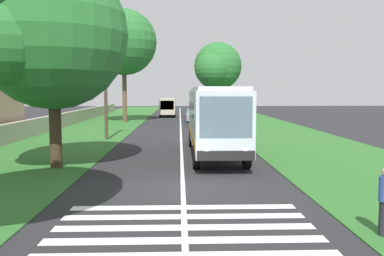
{
  "coord_description": "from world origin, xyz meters",
  "views": [
    {
      "loc": [
        -14.43,
        0.12,
        3.54
      ],
      "look_at": [
        6.42,
        -0.54,
        1.6
      ],
      "focal_mm": 37.34,
      "sensor_mm": 36.0,
      "label": 1
    }
  ],
  "objects_px": {
    "coach_bus": "(214,116)",
    "utility_pole": "(105,80)",
    "trailing_car_0": "(198,120)",
    "roadside_tree_left_2": "(123,45)",
    "trailing_minibus_0": "(168,105)",
    "roadside_tree_right_2": "(216,68)",
    "trailing_car_1": "(194,116)",
    "roadside_tree_right_1": "(217,66)",
    "roadside_tree_right_0": "(210,76)",
    "roadside_tree_left_0": "(50,37)"
  },
  "relations": [
    {
      "from": "coach_bus",
      "to": "utility_pole",
      "type": "xyz_separation_m",
      "value": [
        7.01,
        7.21,
        2.2
      ]
    },
    {
      "from": "trailing_car_0",
      "to": "roadside_tree_left_2",
      "type": "xyz_separation_m",
      "value": [
        5.81,
        8.24,
        8.09
      ]
    },
    {
      "from": "trailing_car_0",
      "to": "roadside_tree_left_2",
      "type": "relative_size",
      "value": 0.34
    },
    {
      "from": "trailing_minibus_0",
      "to": "roadside_tree_left_2",
      "type": "distance_m",
      "value": 12.72
    },
    {
      "from": "trailing_car_0",
      "to": "roadside_tree_right_2",
      "type": "distance_m",
      "value": 16.59
    },
    {
      "from": "trailing_minibus_0",
      "to": "roadside_tree_right_2",
      "type": "bearing_deg",
      "value": -90.55
    },
    {
      "from": "coach_bus",
      "to": "trailing_car_0",
      "type": "distance_m",
      "value": 18.26
    },
    {
      "from": "trailing_minibus_0",
      "to": "trailing_car_1",
      "type": "bearing_deg",
      "value": -159.94
    },
    {
      "from": "coach_bus",
      "to": "roadside_tree_right_1",
      "type": "bearing_deg",
      "value": -5.53
    },
    {
      "from": "trailing_car_1",
      "to": "roadside_tree_right_0",
      "type": "bearing_deg",
      "value": -7.84
    },
    {
      "from": "coach_bus",
      "to": "roadside_tree_left_0",
      "type": "height_order",
      "value": "roadside_tree_left_0"
    },
    {
      "from": "trailing_car_0",
      "to": "roadside_tree_right_2",
      "type": "height_order",
      "value": "roadside_tree_right_2"
    },
    {
      "from": "trailing_car_1",
      "to": "roadside_tree_left_0",
      "type": "xyz_separation_m",
      "value": [
        -27.92,
        7.46,
        5.27
      ]
    },
    {
      "from": "roadside_tree_left_0",
      "to": "roadside_tree_right_0",
      "type": "xyz_separation_m",
      "value": [
        59.52,
        -11.81,
        0.48
      ]
    },
    {
      "from": "trailing_minibus_0",
      "to": "roadside_tree_left_0",
      "type": "bearing_deg",
      "value": 173.52
    },
    {
      "from": "trailing_minibus_0",
      "to": "roadside_tree_left_0",
      "type": "height_order",
      "value": "roadside_tree_left_0"
    },
    {
      "from": "roadside_tree_left_0",
      "to": "utility_pole",
      "type": "height_order",
      "value": "roadside_tree_left_0"
    },
    {
      "from": "trailing_car_1",
      "to": "roadside_tree_left_2",
      "type": "bearing_deg",
      "value": 92.85
    },
    {
      "from": "trailing_car_1",
      "to": "roadside_tree_right_1",
      "type": "distance_m",
      "value": 20.73
    },
    {
      "from": "coach_bus",
      "to": "roadside_tree_right_2",
      "type": "bearing_deg",
      "value": -5.47
    },
    {
      "from": "trailing_car_1",
      "to": "roadside_tree_right_0",
      "type": "distance_m",
      "value": 32.41
    },
    {
      "from": "trailing_car_1",
      "to": "trailing_car_0",
      "type": "bearing_deg",
      "value": -177.71
    },
    {
      "from": "trailing_car_0",
      "to": "trailing_minibus_0",
      "type": "relative_size",
      "value": 0.72
    },
    {
      "from": "roadside_tree_left_2",
      "to": "roadside_tree_right_1",
      "type": "distance_m",
      "value": 23.1
    },
    {
      "from": "trailing_minibus_0",
      "to": "roadside_tree_right_2",
      "type": "distance_m",
      "value": 8.49
    },
    {
      "from": "roadside_tree_right_2",
      "to": "utility_pole",
      "type": "bearing_deg",
      "value": 158.43
    },
    {
      "from": "roadside_tree_left_2",
      "to": "roadside_tree_right_0",
      "type": "xyz_separation_m",
      "value": [
        32.0,
        -12.34,
        -2.34
      ]
    },
    {
      "from": "trailing_car_1",
      "to": "utility_pole",
      "type": "height_order",
      "value": "utility_pole"
    },
    {
      "from": "coach_bus",
      "to": "roadside_tree_left_2",
      "type": "relative_size",
      "value": 0.88
    },
    {
      "from": "trailing_car_0",
      "to": "trailing_car_1",
      "type": "distance_m",
      "value": 6.21
    },
    {
      "from": "trailing_car_0",
      "to": "roadside_tree_right_2",
      "type": "xyz_separation_m",
      "value": [
        15.1,
        -3.2,
        6.08
      ]
    },
    {
      "from": "roadside_tree_right_1",
      "to": "utility_pole",
      "type": "relative_size",
      "value": 1.32
    },
    {
      "from": "trailing_car_1",
      "to": "utility_pole",
      "type": "relative_size",
      "value": 0.52
    },
    {
      "from": "trailing_minibus_0",
      "to": "trailing_car_0",
      "type": "bearing_deg",
      "value": -166.93
    },
    {
      "from": "roadside_tree_right_1",
      "to": "roadside_tree_right_2",
      "type": "height_order",
      "value": "roadside_tree_right_1"
    },
    {
      "from": "roadside_tree_left_0",
      "to": "roadside_tree_right_1",
      "type": "distance_m",
      "value": 48.46
    },
    {
      "from": "roadside_tree_left_2",
      "to": "roadside_tree_right_2",
      "type": "height_order",
      "value": "roadside_tree_left_2"
    },
    {
      "from": "roadside_tree_left_0",
      "to": "roadside_tree_left_2",
      "type": "relative_size",
      "value": 0.75
    },
    {
      "from": "coach_bus",
      "to": "roadside_tree_left_2",
      "type": "xyz_separation_m",
      "value": [
        24.01,
        8.25,
        6.61
      ]
    },
    {
      "from": "trailing_car_0",
      "to": "roadside_tree_right_0",
      "type": "xyz_separation_m",
      "value": [
        37.8,
        -4.1,
        5.75
      ]
    },
    {
      "from": "coach_bus",
      "to": "trailing_car_0",
      "type": "bearing_deg",
      "value": 0.04
    },
    {
      "from": "coach_bus",
      "to": "trailing_minibus_0",
      "type": "height_order",
      "value": "coach_bus"
    },
    {
      "from": "roadside_tree_left_2",
      "to": "roadside_tree_right_0",
      "type": "bearing_deg",
      "value": -21.09
    },
    {
      "from": "roadside_tree_right_0",
      "to": "trailing_minibus_0",
      "type": "bearing_deg",
      "value": 161.4
    },
    {
      "from": "coach_bus",
      "to": "trailing_car_1",
      "type": "relative_size",
      "value": 2.6
    },
    {
      "from": "trailing_car_1",
      "to": "roadside_tree_left_0",
      "type": "distance_m",
      "value": 29.38
    },
    {
      "from": "trailing_car_1",
      "to": "roadside_tree_left_2",
      "type": "xyz_separation_m",
      "value": [
        -0.4,
        7.99,
        8.09
      ]
    },
    {
      "from": "roadside_tree_left_0",
      "to": "roadside_tree_right_2",
      "type": "height_order",
      "value": "roadside_tree_right_2"
    },
    {
      "from": "roadside_tree_left_2",
      "to": "trailing_car_0",
      "type": "bearing_deg",
      "value": -125.19
    },
    {
      "from": "trailing_minibus_0",
      "to": "roadside_tree_right_1",
      "type": "xyz_separation_m",
      "value": [
        10.06,
        -7.74,
        6.06
      ]
    }
  ]
}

